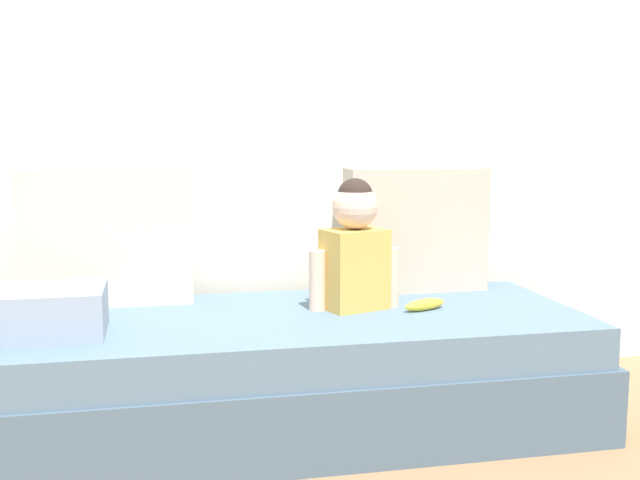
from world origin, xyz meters
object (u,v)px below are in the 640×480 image
object	(u,v)px
couch	(282,372)
banana	(425,304)
throw_pillow_left	(107,237)
toddler	(355,245)
folded_blanket	(36,312)
throw_pillow_right	(415,229)

from	to	relation	value
couch	banana	distance (m)	0.54
throw_pillow_left	banana	size ratio (longest dim) A/B	3.45
toddler	folded_blanket	xyz separation A→B (m)	(-1.02, -0.15, -0.15)
throw_pillow_left	throw_pillow_right	xyz separation A→B (m)	(1.14, 0.00, -0.00)
throw_pillow_left	folded_blanket	xyz separation A→B (m)	(-0.19, -0.41, -0.17)
couch	throw_pillow_right	distance (m)	0.78
throw_pillow_right	couch	bearing A→B (deg)	-151.86
throw_pillow_left	toddler	world-z (taller)	throw_pillow_left
throw_pillow_left	toddler	bearing A→B (deg)	-17.21
couch	throw_pillow_left	xyz separation A→B (m)	(-0.57, 0.31, 0.44)
toddler	banana	bearing A→B (deg)	-18.36
toddler	throw_pillow_left	bearing A→B (deg)	162.79
banana	couch	bearing A→B (deg)	176.59
banana	folded_blanket	size ratio (longest dim) A/B	0.42
toddler	banana	size ratio (longest dim) A/B	2.66
couch	throw_pillow_left	size ratio (longest dim) A/B	3.54
couch	throw_pillow_left	bearing A→B (deg)	151.86
toddler	couch	bearing A→B (deg)	-169.93
throw_pillow_right	folded_blanket	distance (m)	1.40
couch	folded_blanket	size ratio (longest dim) A/B	5.19
throw_pillow_left	couch	bearing A→B (deg)	-28.14
throw_pillow_right	toddler	bearing A→B (deg)	-139.92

